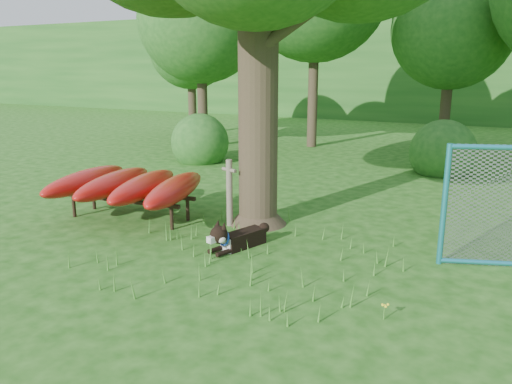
% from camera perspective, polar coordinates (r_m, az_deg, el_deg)
% --- Properties ---
extents(ground, '(80.00, 80.00, 0.00)m').
position_cam_1_polar(ground, '(7.15, -5.91, -9.72)').
color(ground, '#194F0F').
rests_on(ground, ground).
extents(wooden_post, '(0.34, 0.17, 1.25)m').
position_cam_1_polar(wooden_post, '(9.19, -3.05, 0.11)').
color(wooden_post, '#69604F').
rests_on(wooden_post, ground).
extents(kayak_rack, '(3.18, 2.83, 0.89)m').
position_cam_1_polar(kayak_rack, '(9.91, -14.35, 0.80)').
color(kayak_rack, black).
rests_on(kayak_rack, ground).
extents(husky_dog, '(0.62, 1.18, 0.55)m').
position_cam_1_polar(husky_dog, '(8.10, -2.38, -5.26)').
color(husky_dog, black).
rests_on(husky_dog, ground).
extents(wildflower_clump, '(0.10, 0.08, 0.21)m').
position_cam_1_polar(wildflower_clump, '(6.15, 14.49, -12.56)').
color(wildflower_clump, '#478A2D').
rests_on(wildflower_clump, ground).
extents(bg_tree_a, '(4.40, 4.40, 6.70)m').
position_cam_1_polar(bg_tree_a, '(18.54, -6.37, 18.95)').
color(bg_tree_a, '#352A1D').
rests_on(bg_tree_a, ground).
extents(bg_tree_c, '(4.00, 4.00, 6.12)m').
position_cam_1_polar(bg_tree_c, '(18.62, 21.54, 16.91)').
color(bg_tree_c, '#352A1D').
rests_on(bg_tree_c, ground).
extents(bg_tree_f, '(3.60, 3.60, 5.55)m').
position_cam_1_polar(bg_tree_f, '(22.37, -7.49, 16.12)').
color(bg_tree_f, '#352A1D').
rests_on(bg_tree_f, ground).
extents(shrub_left, '(1.80, 1.80, 1.80)m').
position_cam_1_polar(shrub_left, '(15.82, -6.37, 3.49)').
color(shrub_left, '#20591D').
rests_on(shrub_left, ground).
extents(shrub_mid, '(1.80, 1.80, 1.80)m').
position_cam_1_polar(shrub_mid, '(14.83, 20.38, 1.98)').
color(shrub_mid, '#20591D').
rests_on(shrub_mid, ground).
extents(wooded_hillside, '(80.00, 12.00, 6.00)m').
position_cam_1_polar(wooded_hillside, '(33.65, 21.59, 13.30)').
color(wooded_hillside, '#20591D').
rests_on(wooded_hillside, ground).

